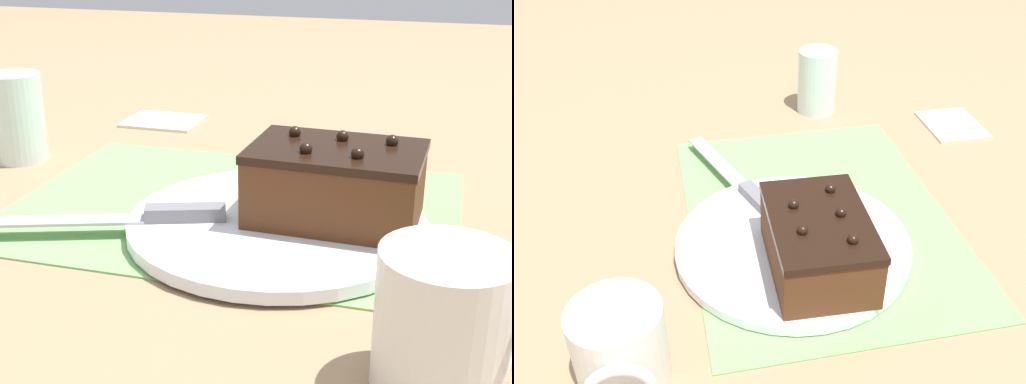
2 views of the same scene
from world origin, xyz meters
The scene contains 8 objects.
ground_plane centered at (0.00, 0.00, 0.00)m, with size 3.00×3.00×0.00m, color #9E7F5B.
placemat_woven centered at (0.00, 0.00, 0.00)m, with size 0.46×0.34×0.00m, color #7AB266.
cake_plate centered at (0.06, -0.05, 0.01)m, with size 0.29×0.29×0.01m.
chocolate_cake centered at (0.11, -0.03, 0.05)m, with size 0.16×0.12×0.08m.
serving_knife centered at (-0.06, -0.09, 0.02)m, with size 0.23×0.10×0.01m.
drinking_glass centered at (-0.31, 0.08, 0.05)m, with size 0.07×0.07×0.11m.
coffee_mug centered at (0.22, -0.25, 0.05)m, with size 0.10×0.09×0.10m.
folded_napkin centered at (-0.20, 0.29, 0.00)m, with size 0.11×0.09×0.01m, color beige.
Camera 2 is at (0.61, -0.19, 0.48)m, focal length 42.00 mm.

